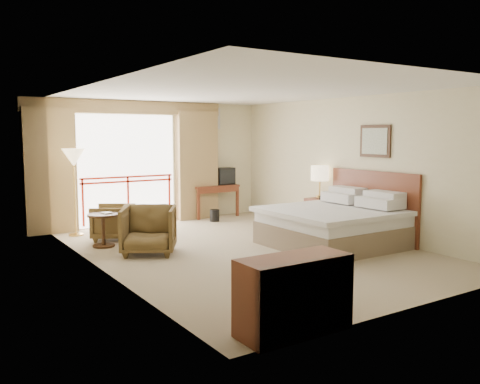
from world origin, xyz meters
TOP-DOWN VIEW (x-y plane):
  - floor at (0.00, 0.00)m, footprint 7.00×7.00m
  - ceiling at (0.00, 0.00)m, footprint 7.00×7.00m
  - wall_back at (0.00, 3.50)m, footprint 5.00×0.00m
  - wall_front at (0.00, -3.50)m, footprint 5.00×0.00m
  - wall_left at (-2.50, 0.00)m, footprint 0.00×7.00m
  - wall_right at (2.50, 0.00)m, footprint 0.00×7.00m
  - balcony_door at (-0.80, 3.48)m, footprint 2.40×0.00m
  - balcony_railing at (-0.80, 3.46)m, footprint 2.09×0.03m
  - curtain_left at (-2.45, 3.35)m, footprint 1.00×0.26m
  - curtain_right at (0.85, 3.35)m, footprint 1.00×0.26m
  - valance at (-0.80, 3.38)m, footprint 4.40×0.22m
  - hvac_vent at (1.30, 3.47)m, footprint 0.50×0.04m
  - bed at (1.50, -0.60)m, footprint 2.13×2.06m
  - headboard at (2.46, -0.60)m, footprint 0.06×2.10m
  - framed_art at (2.47, -0.60)m, footprint 0.04×0.72m
  - nightstand at (2.29, 0.64)m, footprint 0.49×0.57m
  - table_lamp at (2.29, 0.69)m, footprint 0.37×0.37m
  - phone at (2.24, 0.49)m, footprint 0.19×0.16m
  - desk at (1.31, 3.44)m, footprint 1.17×0.56m
  - tv at (1.61, 3.38)m, footprint 0.45×0.36m
  - coffee_maker at (0.96, 3.39)m, footprint 0.14×0.14m
  - cup at (1.11, 3.34)m, footprint 0.07×0.07m
  - wastebasket at (0.98, 2.76)m, footprint 0.28×0.28m
  - armchair_far at (-1.64, 2.06)m, footprint 1.00×0.99m
  - armchair_near at (-1.52, 0.62)m, footprint 1.18×1.18m
  - side_table at (-1.99, 1.54)m, footprint 0.54×0.54m
  - book at (-1.99, 1.54)m, footprint 0.18×0.22m
  - floor_lamp at (-2.11, 2.85)m, footprint 0.43×0.43m
  - dresser at (-1.64, -3.33)m, footprint 1.16×0.49m

SIDE VIEW (x-z plane):
  - floor at x=0.00m, z-range 0.00..0.00m
  - armchair_far at x=-1.64m, z-range -0.33..0.33m
  - armchair_near at x=-1.52m, z-range -0.40..0.40m
  - wastebasket at x=0.98m, z-range 0.00..0.27m
  - nightstand at x=2.29m, z-range 0.00..0.66m
  - bed at x=1.50m, z-range -0.11..0.86m
  - dresser at x=-1.64m, z-range 0.00..0.78m
  - side_table at x=-1.99m, z-range 0.11..0.69m
  - book at x=-1.99m, z-range 0.58..0.60m
  - desk at x=1.31m, z-range 0.21..0.98m
  - headboard at x=2.46m, z-range 0.00..1.30m
  - phone at x=2.24m, z-range 0.66..0.73m
  - cup at x=1.11m, z-range 0.76..0.86m
  - balcony_railing at x=-0.80m, z-range 0.30..1.32m
  - coffee_maker at x=0.96m, z-range 0.76..1.04m
  - tv at x=1.61m, z-range 0.76..1.17m
  - table_lamp at x=2.29m, z-range 0.84..1.49m
  - balcony_door at x=-0.80m, z-range 0.00..2.40m
  - curtain_left at x=-2.45m, z-range 0.00..2.50m
  - curtain_right at x=0.85m, z-range 0.00..2.50m
  - wall_left at x=-2.50m, z-range -2.15..4.85m
  - wall_right at x=2.50m, z-range -2.15..4.85m
  - wall_back at x=0.00m, z-range -1.15..3.85m
  - wall_front at x=0.00m, z-range -1.15..3.85m
  - floor_lamp at x=-2.11m, z-range 0.61..2.31m
  - framed_art at x=2.47m, z-range 1.55..2.15m
  - hvac_vent at x=1.30m, z-range 2.10..2.60m
  - valance at x=-0.80m, z-range 2.41..2.69m
  - ceiling at x=0.00m, z-range 2.70..2.70m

